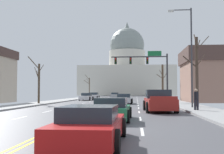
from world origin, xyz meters
The scene contains 17 objects.
ground centered at (0.00, 0.00, 0.02)m, with size 20.00×180.00×0.20m.
signal_gantry centered at (4.81, 15.47, 5.22)m, with size 7.91×0.41×7.03m.
street_lamp_right centered at (7.96, 0.98, 5.28)m, with size 2.12×0.24×8.84m.
capitol_building centered at (0.00, 83.11, 8.92)m, with size 34.12×20.12×27.70m.
sedan_near_00 centered at (1.82, 10.81, 0.59)m, with size 2.07×4.31×1.24m.
sedan_near_01 centered at (5.37, 4.33, 0.55)m, with size 2.12×4.33×1.16m.
pickup_truck_near_02 centered at (5.04, -2.53, 0.74)m, with size 2.43×5.33×1.68m.
sedan_near_03 centered at (1.99, -9.50, 0.57)m, with size 2.04×4.52×1.21m.
sedan_near_04 centered at (1.93, -16.47, 0.53)m, with size 1.98×4.67×1.13m.
sedan_oncoming_00 centered at (-5.24, 24.22, 0.58)m, with size 2.03×4.73×1.24m.
sedan_oncoming_01 centered at (-5.36, 33.36, 0.60)m, with size 2.12×4.40×1.29m.
sedan_oncoming_02 centered at (-1.60, 41.72, 0.58)m, with size 2.05×4.56×1.23m.
bare_tree_00 centered at (7.95, 26.42, 3.27)m, with size 2.03×1.86×6.11m.
bare_tree_01 centered at (-8.17, 8.17, 2.69)m, with size 1.85×1.14×5.51m.
bare_tree_02 centered at (8.92, 2.45, 3.60)m, with size 2.39×2.72×7.01m.
bare_tree_03 centered at (-8.98, 49.90, 2.92)m, with size 1.47×1.93×5.82m.
pedestrian_00 centered at (7.82, -2.62, 1.03)m, with size 0.35×0.34×1.60m.
Camera 1 is at (3.27, -24.95, 1.56)m, focal length 46.32 mm.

